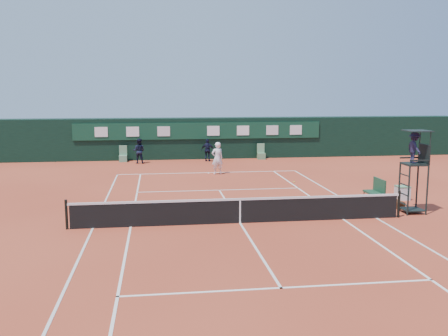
% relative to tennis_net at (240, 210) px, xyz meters
% --- Properties ---
extents(ground, '(90.00, 90.00, 0.00)m').
position_rel_tennis_net_xyz_m(ground, '(0.00, 0.00, -0.51)').
color(ground, '#B9462B').
rests_on(ground, ground).
extents(court_lines, '(11.05, 23.85, 0.01)m').
position_rel_tennis_net_xyz_m(court_lines, '(0.00, 0.00, -0.50)').
color(court_lines, white).
rests_on(court_lines, ground).
extents(tennis_net, '(12.90, 0.10, 1.10)m').
position_rel_tennis_net_xyz_m(tennis_net, '(0.00, 0.00, 0.00)').
color(tennis_net, black).
rests_on(tennis_net, ground).
extents(back_wall, '(40.00, 1.65, 3.00)m').
position_rel_tennis_net_xyz_m(back_wall, '(0.00, 18.74, 1.00)').
color(back_wall, black).
rests_on(back_wall, ground).
extents(linesman_chair_left, '(0.55, 0.50, 1.15)m').
position_rel_tennis_net_xyz_m(linesman_chair_left, '(-5.50, 17.48, -0.19)').
color(linesman_chair_left, '#5D8E6A').
rests_on(linesman_chair_left, ground).
extents(linesman_chair_right, '(0.55, 0.50, 1.15)m').
position_rel_tennis_net_xyz_m(linesman_chair_right, '(4.50, 17.48, -0.19)').
color(linesman_chair_right, '#58865C').
rests_on(linesman_chair_right, ground).
extents(umpire_chair, '(0.96, 0.95, 3.42)m').
position_rel_tennis_net_xyz_m(umpire_chair, '(7.31, 0.65, 1.95)').
color(umpire_chair, black).
rests_on(umpire_chair, ground).
extents(player_bench, '(0.56, 1.20, 1.10)m').
position_rel_tennis_net_xyz_m(player_bench, '(6.66, 2.65, 0.09)').
color(player_bench, '#183D26').
rests_on(player_bench, ground).
extents(tennis_bag, '(0.37, 0.79, 0.29)m').
position_rel_tennis_net_xyz_m(tennis_bag, '(7.17, 1.65, -0.36)').
color(tennis_bag, black).
rests_on(tennis_bag, ground).
extents(cooler, '(0.57, 0.57, 0.65)m').
position_rel_tennis_net_xyz_m(cooler, '(8.15, 3.09, -0.18)').
color(cooler, silver).
rests_on(cooler, ground).
extents(tennis_ball, '(0.07, 0.07, 0.07)m').
position_rel_tennis_net_xyz_m(tennis_ball, '(4.36, 7.98, -0.47)').
color(tennis_ball, '#C3D230').
rests_on(tennis_ball, ground).
extents(player, '(0.80, 0.62, 1.95)m').
position_rel_tennis_net_xyz_m(player, '(0.49, 11.30, 0.47)').
color(player, white).
rests_on(player, ground).
extents(ball_kid_left, '(0.98, 0.85, 1.72)m').
position_rel_tennis_net_xyz_m(ball_kid_left, '(-4.34, 16.52, 0.35)').
color(ball_kid_left, black).
rests_on(ball_kid_left, ground).
extents(ball_kid_right, '(1.01, 0.63, 1.61)m').
position_rel_tennis_net_xyz_m(ball_kid_right, '(0.48, 16.89, 0.30)').
color(ball_kid_right, black).
rests_on(ball_kid_right, ground).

